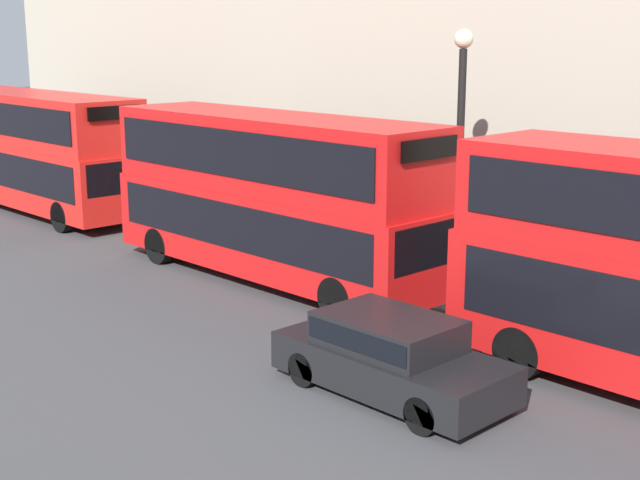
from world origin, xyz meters
name	(u,v)px	position (x,y,z in m)	size (l,w,h in m)	color
bus_second_in_queue	(272,191)	(1.60, 17.32, 2.34)	(2.59, 10.14, 4.23)	red
bus_third_in_queue	(38,147)	(1.60, 29.81, 2.31)	(2.59, 10.37, 4.17)	red
car_hatchback	(391,354)	(-1.80, 10.28, 0.75)	(1.86, 4.30, 1.43)	black
street_lamp	(460,136)	(3.61, 13.02, 3.91)	(0.44, 0.44, 6.30)	black
pedestrian	(554,280)	(4.15, 10.69, 0.84)	(0.36, 0.36, 1.80)	#334C6B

